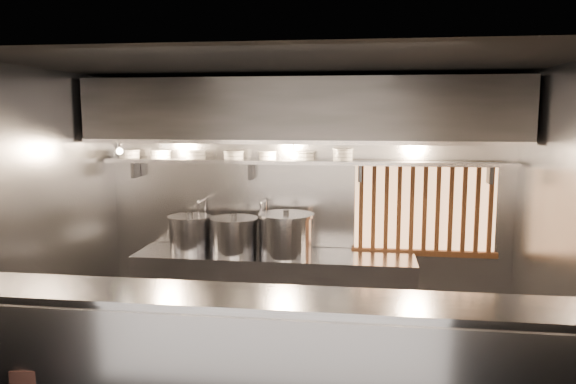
% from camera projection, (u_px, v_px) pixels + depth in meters
% --- Properties ---
extents(floor, '(4.50, 4.50, 0.00)m').
position_uv_depth(floor, '(286.00, 384.00, 5.01)').
color(floor, black).
rests_on(floor, ground).
extents(ceiling, '(4.50, 4.50, 0.00)m').
position_uv_depth(ceiling, '(286.00, 64.00, 4.63)').
color(ceiling, black).
rests_on(ceiling, wall_back).
extents(wall_back, '(4.50, 0.00, 4.50)m').
position_uv_depth(wall_back, '(306.00, 203.00, 6.29)').
color(wall_back, gray).
rests_on(wall_back, floor).
extents(wall_left, '(0.00, 3.00, 3.00)m').
position_uv_depth(wall_left, '(44.00, 223.00, 5.14)').
color(wall_left, gray).
rests_on(wall_left, floor).
extents(wall_right, '(0.00, 3.00, 3.00)m').
position_uv_depth(wall_right, '(563.00, 239.00, 4.51)').
color(wall_right, gray).
rests_on(wall_right, floor).
extents(serving_counter, '(4.50, 0.56, 1.13)m').
position_uv_depth(serving_counter, '(267.00, 372.00, 4.00)').
color(serving_counter, '#9E9EA4').
rests_on(serving_counter, floor).
extents(cooking_bench, '(3.00, 0.70, 0.90)m').
position_uv_depth(cooking_bench, '(274.00, 294.00, 6.10)').
color(cooking_bench, '#9E9EA4').
rests_on(cooking_bench, floor).
extents(bowl_shelf, '(4.40, 0.34, 0.04)m').
position_uv_depth(bowl_shelf, '(304.00, 162.00, 6.05)').
color(bowl_shelf, '#9E9EA4').
rests_on(bowl_shelf, wall_back).
extents(exhaust_hood, '(4.40, 0.81, 0.65)m').
position_uv_depth(exhaust_hood, '(302.00, 111.00, 5.76)').
color(exhaust_hood, '#2D2D30').
rests_on(exhaust_hood, ceiling).
extents(wood_screen, '(1.56, 0.09, 1.04)m').
position_uv_depth(wood_screen, '(425.00, 208.00, 6.07)').
color(wood_screen, '#FFB572').
rests_on(wood_screen, wall_back).
extents(faucet_left, '(0.04, 0.30, 0.50)m').
position_uv_depth(faucet_left, '(203.00, 211.00, 6.33)').
color(faucet_left, silver).
rests_on(faucet_left, wall_back).
extents(faucet_right, '(0.04, 0.30, 0.50)m').
position_uv_depth(faucet_right, '(264.00, 212.00, 6.24)').
color(faucet_right, silver).
rests_on(faucet_right, wall_back).
extents(heat_lamp, '(0.25, 0.35, 0.20)m').
position_uv_depth(heat_lamp, '(118.00, 146.00, 5.83)').
color(heat_lamp, '#9E9EA4').
rests_on(heat_lamp, exhaust_hood).
extents(pendant_bulb, '(0.09, 0.09, 0.19)m').
position_uv_depth(pendant_bulb, '(293.00, 155.00, 5.93)').
color(pendant_bulb, '#2D2D30').
rests_on(pendant_bulb, exhaust_hood).
extents(stock_pot_left, '(0.59, 0.59, 0.43)m').
position_uv_depth(stock_pot_left, '(234.00, 235.00, 6.05)').
color(stock_pot_left, '#9E9EA4').
rests_on(stock_pot_left, cooking_bench).
extents(stock_pot_mid, '(0.62, 0.62, 0.42)m').
position_uv_depth(stock_pot_mid, '(190.00, 233.00, 6.19)').
color(stock_pot_mid, '#9E9EA4').
rests_on(stock_pot_mid, cooking_bench).
extents(stock_pot_right, '(0.63, 0.63, 0.49)m').
position_uv_depth(stock_pot_right, '(286.00, 234.00, 5.96)').
color(stock_pot_right, '#9E9EA4').
rests_on(stock_pot_right, cooking_bench).
extents(bowl_stack_0, '(0.24, 0.24, 0.09)m').
position_uv_depth(bowl_stack_0, '(129.00, 154.00, 6.32)').
color(bowl_stack_0, white).
rests_on(bowl_stack_0, bowl_shelf).
extents(bowl_stack_1, '(0.23, 0.23, 0.09)m').
position_uv_depth(bowl_stack_1, '(161.00, 154.00, 6.27)').
color(bowl_stack_1, white).
rests_on(bowl_stack_1, bowl_shelf).
extents(bowl_stack_2, '(0.23, 0.23, 0.09)m').
position_uv_depth(bowl_stack_2, '(196.00, 155.00, 6.21)').
color(bowl_stack_2, white).
rests_on(bowl_stack_2, bowl_shelf).
extents(bowl_stack_3, '(0.23, 0.23, 0.09)m').
position_uv_depth(bowl_stack_3, '(234.00, 155.00, 6.15)').
color(bowl_stack_3, white).
rests_on(bowl_stack_3, bowl_shelf).
extents(bowl_stack_4, '(0.20, 0.20, 0.09)m').
position_uv_depth(bowl_stack_4, '(267.00, 155.00, 6.10)').
color(bowl_stack_4, white).
rests_on(bowl_stack_4, bowl_shelf).
extents(bowl_stack_5, '(0.23, 0.23, 0.09)m').
position_uv_depth(bowl_stack_5, '(304.00, 156.00, 6.04)').
color(bowl_stack_5, white).
rests_on(bowl_stack_5, bowl_shelf).
extents(bowl_stack_6, '(0.22, 0.22, 0.13)m').
position_uv_depth(bowl_stack_6, '(343.00, 154.00, 5.98)').
color(bowl_stack_6, white).
rests_on(bowl_stack_6, bowl_shelf).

